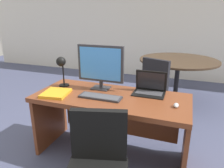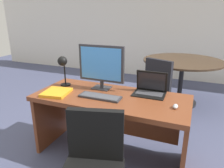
{
  "view_description": "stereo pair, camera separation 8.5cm",
  "coord_description": "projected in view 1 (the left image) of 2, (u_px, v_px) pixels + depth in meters",
  "views": [
    {
      "loc": [
        0.71,
        -1.93,
        1.54
      ],
      "look_at": [
        0.0,
        0.04,
        0.84
      ],
      "focal_mm": 33.85,
      "sensor_mm": 36.0,
      "label": 1
    },
    {
      "loc": [
        0.79,
        -1.9,
        1.54
      ],
      "look_at": [
        0.0,
        0.04,
        0.84
      ],
      "focal_mm": 33.85,
      "sensor_mm": 36.0,
      "label": 2
    }
  ],
  "objects": [
    {
      "name": "keyboard",
      "position": [
        100.0,
        97.0,
        2.15
      ],
      "size": [
        0.44,
        0.14,
        0.02
      ],
      "color": "#2D2D33",
      "rests_on": "desk"
    },
    {
      "name": "meeting_chair_near",
      "position": [
        148.0,
        96.0,
        3.14
      ],
      "size": [
        0.6,
        0.62,
        0.91
      ],
      "color": "black",
      "rests_on": "ground"
    },
    {
      "name": "laptop",
      "position": [
        150.0,
        86.0,
        2.28
      ],
      "size": [
        0.33,
        0.24,
        0.23
      ],
      "color": "black",
      "rests_on": "desk"
    },
    {
      "name": "book",
      "position": [
        56.0,
        93.0,
        2.24
      ],
      "size": [
        0.3,
        0.32,
        0.03
      ],
      "color": "orange",
      "rests_on": "desk"
    },
    {
      "name": "desk",
      "position": [
        112.0,
        111.0,
        2.31
      ],
      "size": [
        1.61,
        0.71,
        0.72
      ],
      "color": "brown",
      "rests_on": "ground"
    },
    {
      "name": "ground",
      "position": [
        140.0,
        104.0,
        3.78
      ],
      "size": [
        12.0,
        12.0,
        0.0
      ],
      "primitive_type": "plane",
      "color": "#474C6B"
    },
    {
      "name": "desk_lamp",
      "position": [
        61.0,
        65.0,
        2.41
      ],
      "size": [
        0.12,
        0.14,
        0.36
      ],
      "color": "black",
      "rests_on": "desk"
    },
    {
      "name": "back_wall",
      "position": [
        160.0,
        20.0,
        5.0
      ],
      "size": [
        10.0,
        0.1,
        2.8
      ],
      "primitive_type": "cube",
      "color": "silver",
      "rests_on": "ground"
    },
    {
      "name": "monitor",
      "position": [
        101.0,
        65.0,
        2.34
      ],
      "size": [
        0.53,
        0.16,
        0.5
      ],
      "color": "#2D2D33",
      "rests_on": "desk"
    },
    {
      "name": "meeting_table",
      "position": [
        178.0,
        70.0,
        3.68
      ],
      "size": [
        1.33,
        1.33,
        0.79
      ],
      "color": "black",
      "rests_on": "ground"
    },
    {
      "name": "mouse",
      "position": [
        176.0,
        105.0,
        1.94
      ],
      "size": [
        0.05,
        0.08,
        0.04
      ],
      "color": "#B7BABF",
      "rests_on": "desk"
    }
  ]
}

